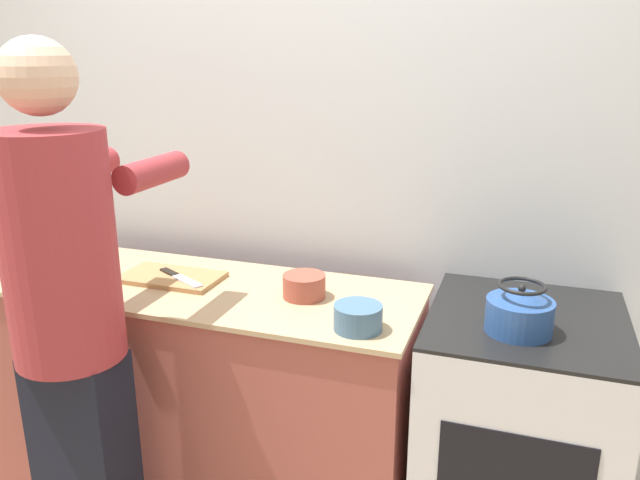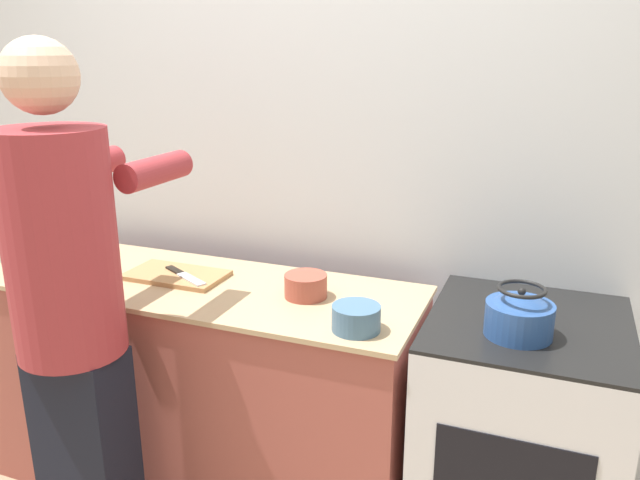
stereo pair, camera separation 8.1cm
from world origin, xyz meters
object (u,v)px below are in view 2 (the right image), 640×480
at_px(knife, 184,275).
at_px(bowl_prep, 306,286).
at_px(kettle, 519,315).
at_px(oven, 516,445).
at_px(canister_jar, 45,239).
at_px(cutting_board, 176,275).
at_px(person, 72,309).

relative_size(knife, bowl_prep, 1.60).
height_order(knife, kettle, kettle).
height_order(oven, canister_jar, canister_jar).
height_order(cutting_board, bowl_prep, bowl_prep).
relative_size(person, kettle, 8.79).
height_order(kettle, canister_jar, kettle).
bearing_deg(person, canister_jar, 139.60).
relative_size(oven, cutting_board, 2.41).
distance_m(oven, person, 1.51).
bearing_deg(knife, person, -69.47).
height_order(knife, bowl_prep, bowl_prep).
bearing_deg(canister_jar, person, -40.40).
bearing_deg(kettle, oven, 76.68).
height_order(person, bowl_prep, person).
bearing_deg(person, bowl_prep, 42.72).
bearing_deg(person, kettle, 18.42).
xyz_separation_m(oven, person, (-1.31, -0.55, 0.51)).
height_order(bowl_prep, canister_jar, canister_jar).
height_order(knife, canister_jar, canister_jar).
bearing_deg(oven, bowl_prep, -177.87).
relative_size(oven, bowl_prep, 6.01).
bearing_deg(kettle, canister_jar, 177.11).
bearing_deg(cutting_board, canister_jar, 179.54).
relative_size(bowl_prep, canister_jar, 0.95).
distance_m(oven, cutting_board, 1.36).
relative_size(knife, kettle, 1.21).
relative_size(person, bowl_prep, 11.69).
relative_size(person, cutting_board, 4.68).
height_order(cutting_board, kettle, kettle).
relative_size(knife, canister_jar, 1.53).
bearing_deg(oven, knife, -177.97).
bearing_deg(bowl_prep, knife, -178.12).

